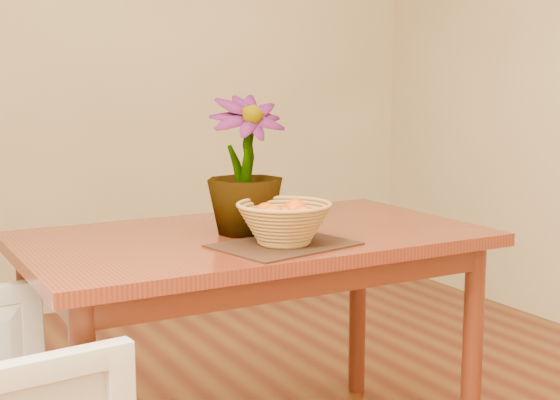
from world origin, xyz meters
TOP-DOWN VIEW (x-y plane):
  - wall_back at (0.00, 2.25)m, footprint 4.00×0.02m
  - table at (0.00, 0.30)m, footprint 1.40×0.80m
  - placemat at (-0.01, 0.09)m, footprint 0.42×0.35m
  - wicker_basket at (-0.01, 0.09)m, footprint 0.27×0.27m
  - orange_pile at (-0.01, 0.09)m, footprint 0.18×0.17m
  - potted_plant at (-0.02, 0.30)m, footprint 0.26×0.26m

SIDE VIEW (x-z plane):
  - table at x=0.00m, z-range 0.29..1.04m
  - placemat at x=-0.01m, z-range 0.75..0.76m
  - wicker_basket at x=-0.01m, z-range 0.75..0.87m
  - orange_pile at x=-0.01m, z-range 0.80..0.87m
  - potted_plant at x=-0.02m, z-range 0.75..1.17m
  - wall_back at x=0.00m, z-range 0.00..2.70m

